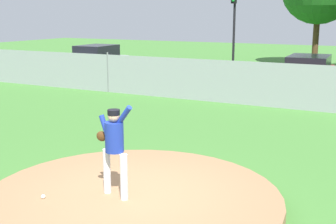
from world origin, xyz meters
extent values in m
plane|color=#427A33|center=(0.00, 6.00, 0.00)|extent=(80.00, 80.00, 0.00)
cube|color=#2B2B2D|center=(0.00, 14.50, 0.00)|extent=(44.00, 7.00, 0.01)
cylinder|color=#99704C|center=(0.00, 0.00, 0.14)|extent=(5.32, 5.32, 0.28)
cylinder|color=silver|center=(-0.42, -0.15, 0.68)|extent=(0.13, 0.13, 0.81)
cylinder|color=silver|center=(0.02, -0.27, 0.68)|extent=(0.13, 0.13, 0.81)
cylinder|color=navy|center=(-0.20, -0.21, 1.35)|extent=(0.32, 0.32, 0.52)
cylinder|color=navy|center=(-0.02, -0.21, 1.72)|extent=(0.42, 0.20, 0.45)
cylinder|color=navy|center=(-0.38, -0.21, 1.48)|extent=(0.29, 0.16, 0.46)
ellipsoid|color=#4C2D14|center=(-0.50, -0.16, 1.31)|extent=(0.20, 0.12, 0.18)
sphere|color=tan|center=(-0.20, -0.21, 1.71)|extent=(0.20, 0.20, 0.20)
cylinder|color=black|center=(-0.20, -0.21, 1.78)|extent=(0.21, 0.21, 0.09)
sphere|color=white|center=(-1.25, -0.88, 0.32)|extent=(0.07, 0.07, 0.07)
cube|color=gray|center=(0.00, 10.00, 0.83)|extent=(37.07, 0.03, 1.66)
cylinder|color=slate|center=(-7.41, 10.00, 0.88)|extent=(0.07, 0.07, 1.76)
cube|color=#A81919|center=(0.41, 14.33, 0.66)|extent=(2.03, 4.49, 0.69)
cube|color=black|center=(0.41, 14.33, 1.30)|extent=(1.80, 2.50, 0.59)
cylinder|color=black|center=(0.35, 15.70, 0.32)|extent=(1.93, 0.72, 0.64)
cylinder|color=black|center=(0.47, 12.96, 0.32)|extent=(1.93, 0.72, 0.64)
cube|color=#B7BABF|center=(-11.35, 14.59, 0.65)|extent=(1.96, 4.20, 0.66)
cube|color=black|center=(-11.35, 14.59, 1.33)|extent=(1.76, 2.33, 0.70)
cylinder|color=black|center=(-11.39, 15.87, 0.32)|extent=(1.92, 0.70, 0.64)
cylinder|color=black|center=(-11.31, 13.30, 0.32)|extent=(1.92, 0.70, 0.64)
cylinder|color=black|center=(-4.75, 19.03, 2.45)|extent=(0.14, 0.14, 4.89)
sphere|color=green|center=(-4.75, 18.73, 4.17)|extent=(0.18, 0.18, 0.18)
cylinder|color=#4C331E|center=(-1.00, 24.43, 1.73)|extent=(0.39, 0.39, 3.45)
camera|label=1|loc=(3.99, -6.35, 3.40)|focal=48.03mm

